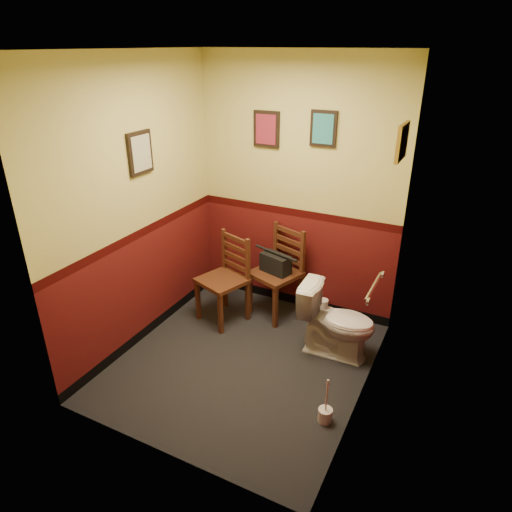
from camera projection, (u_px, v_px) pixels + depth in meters
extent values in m
cube|color=black|center=(244.00, 361.00, 4.32)|extent=(2.20, 2.40, 0.00)
cube|color=silver|center=(240.00, 49.00, 3.18)|extent=(2.20, 2.40, 0.00)
cube|color=#511110|center=(297.00, 191.00, 4.72)|extent=(2.20, 0.00, 2.70)
cube|color=#511110|center=(149.00, 294.00, 2.78)|extent=(2.20, 0.00, 2.70)
cube|color=#511110|center=(137.00, 209.00, 4.20)|extent=(0.00, 2.40, 2.70)
cube|color=#511110|center=(376.00, 254.00, 3.30)|extent=(0.00, 2.40, 2.70)
cylinder|color=silver|center=(373.00, 287.00, 3.69)|extent=(0.03, 0.50, 0.03)
cylinder|color=silver|center=(368.00, 301.00, 3.48)|extent=(0.02, 0.06, 0.06)
cylinder|color=silver|center=(383.00, 274.00, 3.88)|extent=(0.02, 0.06, 0.06)
cube|color=black|center=(267.00, 129.00, 4.59)|extent=(0.28, 0.03, 0.36)
cube|color=maroon|center=(266.00, 129.00, 4.58)|extent=(0.22, 0.01, 0.30)
cube|color=black|center=(324.00, 129.00, 4.33)|extent=(0.26, 0.03, 0.34)
cube|color=teal|center=(323.00, 129.00, 4.31)|extent=(0.20, 0.01, 0.28)
cube|color=black|center=(140.00, 153.00, 4.06)|extent=(0.03, 0.30, 0.38)
cube|color=tan|center=(142.00, 153.00, 4.05)|extent=(0.01, 0.24, 0.31)
cube|color=olive|center=(402.00, 142.00, 3.50)|extent=(0.03, 0.34, 0.28)
cube|color=tan|center=(400.00, 142.00, 3.50)|extent=(0.01, 0.28, 0.22)
imported|color=white|center=(337.00, 322.00, 4.30)|extent=(0.74, 0.43, 0.71)
cylinder|color=silver|center=(325.00, 415.00, 3.62)|extent=(0.11, 0.11, 0.11)
cylinder|color=silver|center=(327.00, 396.00, 3.54)|extent=(0.02, 0.02, 0.32)
cube|color=#492515|center=(222.00, 280.00, 4.79)|extent=(0.56, 0.56, 0.04)
cube|color=#492515|center=(198.00, 300.00, 4.90)|extent=(0.05, 0.05, 0.47)
cube|color=#492515|center=(225.00, 288.00, 5.13)|extent=(0.05, 0.05, 0.47)
cube|color=#492515|center=(221.00, 313.00, 4.65)|extent=(0.05, 0.05, 0.47)
cube|color=#492515|center=(248.00, 300.00, 4.89)|extent=(0.05, 0.05, 0.47)
cube|color=#492515|center=(224.00, 249.00, 4.94)|extent=(0.05, 0.05, 0.47)
cube|color=#492515|center=(248.00, 260.00, 4.69)|extent=(0.05, 0.05, 0.47)
cube|color=#492515|center=(236.00, 266.00, 4.87)|extent=(0.35, 0.14, 0.05)
cube|color=#492515|center=(236.00, 257.00, 4.82)|extent=(0.35, 0.14, 0.05)
cube|color=#492515|center=(235.00, 248.00, 4.78)|extent=(0.35, 0.14, 0.05)
cube|color=#492515|center=(235.00, 239.00, 4.73)|extent=(0.35, 0.14, 0.05)
cube|color=#492515|center=(275.00, 274.00, 4.89)|extent=(0.58, 0.58, 0.04)
cube|color=#492515|center=(250.00, 293.00, 5.00)|extent=(0.06, 0.06, 0.49)
cube|color=#492515|center=(275.00, 282.00, 5.25)|extent=(0.06, 0.06, 0.49)
cube|color=#492515|center=(275.00, 307.00, 4.75)|extent=(0.06, 0.06, 0.49)
cube|color=#492515|center=(300.00, 294.00, 4.99)|extent=(0.06, 0.06, 0.49)
cube|color=#492515|center=(276.00, 242.00, 5.04)|extent=(0.05, 0.05, 0.49)
cube|color=#492515|center=(303.00, 253.00, 4.79)|extent=(0.05, 0.05, 0.49)
cube|color=#492515|center=(288.00, 259.00, 4.97)|extent=(0.36, 0.15, 0.05)
cube|color=#492515|center=(289.00, 250.00, 4.93)|extent=(0.36, 0.15, 0.05)
cube|color=#492515|center=(289.00, 241.00, 4.88)|extent=(0.36, 0.15, 0.05)
cube|color=#492515|center=(289.00, 231.00, 4.84)|extent=(0.36, 0.15, 0.05)
cube|color=black|center=(276.00, 263.00, 4.84)|extent=(0.36, 0.25, 0.20)
cylinder|color=black|center=(276.00, 253.00, 4.79)|extent=(0.28, 0.11, 0.03)
cylinder|color=silver|center=(317.00, 310.00, 5.05)|extent=(0.11, 0.11, 0.10)
cylinder|color=silver|center=(328.00, 313.00, 5.00)|extent=(0.11, 0.11, 0.10)
cylinder|color=silver|center=(323.00, 304.00, 4.97)|extent=(0.11, 0.11, 0.10)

